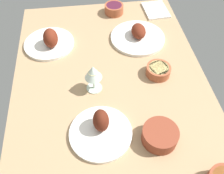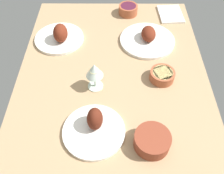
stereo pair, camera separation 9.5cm
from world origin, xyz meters
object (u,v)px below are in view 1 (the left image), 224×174
plate_center_main (50,41)px  folded_napkin (156,10)px  bowl_pasta (158,70)px  wine_glass (93,73)px  plate_near_viewer (138,36)px  bowl_onions (114,9)px  plate_far_side (101,129)px  bowl_cream (160,135)px

plate_center_main → folded_napkin: (-23.83, 62.68, -2.26)cm
bowl_pasta → folded_napkin: (-51.07, 11.64, -1.92)cm
wine_glass → folded_napkin: (-55.83, 42.32, -9.33)cm
plate_near_viewer → plate_center_main: size_ratio=1.12×
plate_near_viewer → plate_center_main: 46.71cm
plate_center_main → wine_glass: (32.00, 20.36, 7.07)cm
bowl_pasta → folded_napkin: bearing=167.2°
bowl_pasta → bowl_onions: bowl_onions is taller
folded_napkin → plate_near_viewer: bearing=-33.4°
plate_center_main → plate_far_side: bearing=21.0°
bowl_onions → plate_far_side: bearing=-11.4°
plate_center_main → bowl_onions: size_ratio=2.34×
plate_far_side → bowl_onions: size_ratio=2.22×
bowl_cream → bowl_onions: (-85.99, -5.76, -0.28)cm
bowl_pasta → bowl_onions: bearing=-165.3°
plate_near_viewer → plate_far_side: bearing=-25.2°
bowl_pasta → bowl_cream: (33.57, -8.03, 0.69)cm
bowl_pasta → wine_glass: size_ratio=0.81×
plate_near_viewer → wine_glass: wine_glass is taller
bowl_pasta → plate_near_viewer: bearing=-170.8°
plate_near_viewer → bowl_pasta: (26.80, 4.34, 0.58)cm
folded_napkin → bowl_onions: bearing=-93.0°
plate_center_main → bowl_cream: plate_center_main is taller
plate_far_side → folded_napkin: 89.03cm
bowl_pasta → bowl_onions: (-52.42, -13.80, 0.41)cm
bowl_cream → folded_napkin: 86.94cm
plate_near_viewer → bowl_pasta: plate_near_viewer is taller
plate_center_main → bowl_pasta: size_ratio=2.29×
bowl_pasta → bowl_onions: 54.20cm
wine_glass → bowl_cream: bearing=38.2°
plate_near_viewer → folded_napkin: 29.09cm
plate_center_main → bowl_pasta: bearing=61.9°
plate_far_side → folded_napkin: bearing=152.1°
bowl_onions → bowl_cream: bearing=3.8°
bowl_cream → bowl_pasta: bearing=166.5°
plate_center_main → bowl_pasta: 57.86cm
plate_far_side → bowl_pasta: bearing=132.6°
plate_far_side → wine_glass: bearing=-178.3°
plate_near_viewer → plate_center_main: (-0.44, -46.70, 0.92)cm
wine_glass → folded_napkin: wine_glass is taller
wine_glass → folded_napkin: bearing=142.8°
plate_far_side → bowl_cream: bearing=74.8°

